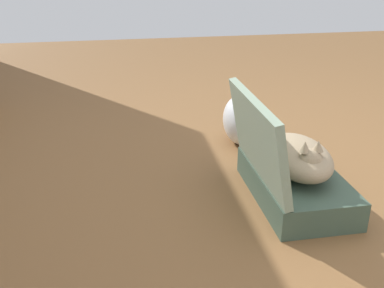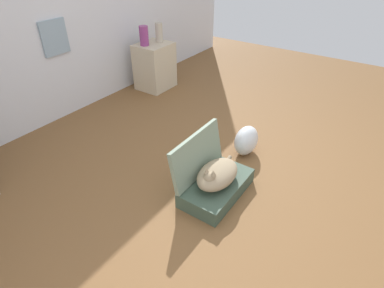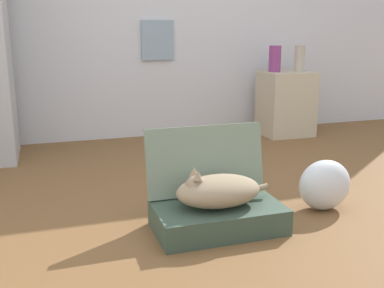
{
  "view_description": "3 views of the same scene",
  "coord_description": "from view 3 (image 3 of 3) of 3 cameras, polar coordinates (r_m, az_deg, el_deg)",
  "views": [
    {
      "loc": [
        -2.1,
        0.8,
        1.09
      ],
      "look_at": [
        -0.45,
        0.5,
        0.36
      ],
      "focal_mm": 42.43,
      "sensor_mm": 36.0,
      "label": 1
    },
    {
      "loc": [
        -2.1,
        -0.97,
        1.83
      ],
      "look_at": [
        -0.27,
        0.29,
        0.35
      ],
      "focal_mm": 29.44,
      "sensor_mm": 36.0,
      "label": 2
    },
    {
      "loc": [
        -1.14,
        -2.02,
        1.0
      ],
      "look_at": [
        -0.44,
        0.16,
        0.42
      ],
      "focal_mm": 42.25,
      "sensor_mm": 36.0,
      "label": 3
    }
  ],
  "objects": [
    {
      "name": "vase_short",
      "position": [
        4.52,
        13.42,
        10.46
      ],
      "size": [
        0.1,
        0.1,
        0.25
      ],
      "primitive_type": "cylinder",
      "color": "#B7AD99",
      "rests_on": "side_table"
    },
    {
      "name": "ground_plane",
      "position": [
        2.53,
        10.73,
        -9.42
      ],
      "size": [
        7.68,
        7.68,
        0.0
      ],
      "primitive_type": "plane",
      "color": "brown",
      "rests_on": "ground"
    },
    {
      "name": "suitcase_lid",
      "position": [
        2.44,
        1.72,
        -2.04
      ],
      "size": [
        0.65,
        0.11,
        0.37
      ],
      "primitive_type": "cube",
      "rotation": [
        1.38,
        0.0,
        0.0
      ],
      "color": "gray",
      "rests_on": "suitcase_base"
    },
    {
      "name": "cat",
      "position": [
        2.3,
        3.21,
        -5.87
      ],
      "size": [
        0.52,
        0.28,
        0.21
      ],
      "color": "#998466",
      "rests_on": "suitcase_base"
    },
    {
      "name": "plastic_bag_white",
      "position": [
        2.69,
        16.4,
        -4.98
      ],
      "size": [
        0.31,
        0.21,
        0.29
      ],
      "primitive_type": "ellipsoid",
      "color": "silver",
      "rests_on": "ground"
    },
    {
      "name": "side_table",
      "position": [
        4.52,
        11.76,
        5.01
      ],
      "size": [
        0.47,
        0.41,
        0.62
      ],
      "primitive_type": "cube",
      "color": "beige",
      "rests_on": "ground"
    },
    {
      "name": "suitcase_base",
      "position": [
        2.36,
        3.31,
        -9.25
      ],
      "size": [
        0.65,
        0.37,
        0.13
      ],
      "primitive_type": "cube",
      "color": "#384C3D",
      "rests_on": "ground"
    },
    {
      "name": "vase_tall",
      "position": [
        4.46,
        10.41,
        10.54
      ],
      "size": [
        0.12,
        0.12,
        0.25
      ],
      "primitive_type": "cylinder",
      "color": "#8C387A",
      "rests_on": "side_table"
    }
  ]
}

